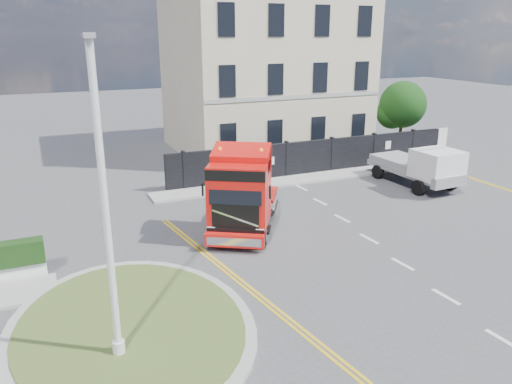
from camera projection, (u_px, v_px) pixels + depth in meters
name	position (u px, v px, depth m)	size (l,w,h in m)	color
ground	(300.00, 247.00, 19.25)	(120.00, 120.00, 0.00)	#424244
traffic_island	(131.00, 326.00, 13.92)	(6.80, 6.80, 0.17)	#969690
hoarding_fence	(325.00, 156.00, 29.31)	(18.80, 0.25, 2.00)	black
georgian_building	(264.00, 66.00, 34.19)	(12.30, 10.30, 12.80)	beige
tree	(400.00, 107.00, 34.40)	(3.20, 3.20, 4.80)	#382619
pavement_far	(324.00, 176.00, 28.60)	(20.00, 1.60, 0.12)	#969690
truck	(242.00, 196.00, 20.20)	(4.98, 6.28, 3.59)	black
flatbed_pickup	(428.00, 167.00, 26.09)	(2.40, 5.42, 2.23)	gray
lamppost_island	(105.00, 205.00, 11.46)	(0.24, 0.49, 7.91)	silver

